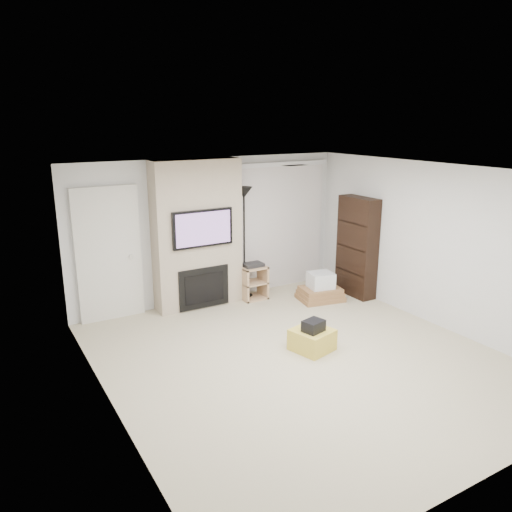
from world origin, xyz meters
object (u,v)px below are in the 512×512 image
ottoman (312,340)px  av_stand (253,280)px  bookshelf (357,247)px  floor_lamp (244,211)px

ottoman → av_stand: av_stand is taller
ottoman → bookshelf: (2.05, 1.45, 0.75)m
floor_lamp → av_stand: bearing=-58.4°
av_stand → bookshelf: 1.96m
floor_lamp → bookshelf: size_ratio=1.11×
av_stand → bookshelf: bookshelf is taller
floor_lamp → av_stand: 1.24m
ottoman → av_stand: bearing=81.6°
floor_lamp → av_stand: (0.09, -0.15, -1.23)m
ottoman → av_stand: size_ratio=0.76×
bookshelf → av_stand: bearing=156.3°
floor_lamp → ottoman: bearing=-95.7°
ottoman → floor_lamp: bearing=84.3°
ottoman → floor_lamp: size_ratio=0.25×
ottoman → bookshelf: size_ratio=0.28×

